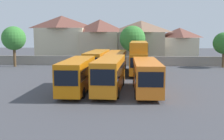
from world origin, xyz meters
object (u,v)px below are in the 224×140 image
Objects in this scene: tree_behind_wall at (224,43)px; house_terrace_left at (62,38)px; bus_3 at (146,74)px; house_terrace_centre at (100,40)px; bus_2 at (110,73)px; bus_4 at (97,61)px; tree_left_of_lot at (14,38)px; bus_1 at (77,73)px; bus_6 at (139,56)px; tree_right_of_lot at (132,39)px; house_terrace_far_right at (179,44)px; house_terrace_right at (141,41)px; bus_5 at (116,61)px.

house_terrace_left is at bearing 160.07° from tree_behind_wall.
house_terrace_centre reaches higher than bus_3.
bus_2 reaches higher than bus_4.
bus_1 is at bearing -53.17° from tree_left_of_lot.
tree_right_of_lot reaches higher than bus_6.
tree_behind_wall is (23.40, -10.50, -0.30)m from house_terrace_centre.
house_terrace_left is 8.88m from house_terrace_centre.
tree_left_of_lot is 0.97× the size of tree_right_of_lot.
tree_left_of_lot is at bearing -105.23° from bus_6.
bus_3 is 1.34× the size of house_terrace_far_right.
house_terrace_right is (1.03, 18.69, 1.79)m from bus_6.
tree_left_of_lot is at bearing -134.44° from bus_2.
bus_2 is at bearing -97.92° from house_terrace_right.
bus_6 is at bearing -17.31° from tree_left_of_lot.
house_terrace_left is (-13.31, 19.62, 3.26)m from bus_5.
house_terrace_far_right reaches higher than bus_6.
bus_3 is 1.60× the size of tree_behind_wall.
tree_right_of_lot is (7.13, -6.00, 0.40)m from house_terrace_centre.
bus_3 is 14.53m from bus_5.
bus_5 is 20.64m from tree_behind_wall.
bus_3 is 0.91× the size of house_terrace_left.
tree_behind_wall is at bearing -19.93° from house_terrace_left.
bus_4 is 1.14× the size of house_terrace_right.
bus_3 is 0.90× the size of bus_5.
bus_3 is at bearing -105.29° from house_terrace_far_right.
bus_4 is 25.97m from house_terrace_far_right.
house_terrace_far_right is (26.44, 0.36, -1.39)m from house_terrace_left.
house_terrace_far_right is (8.62, 1.38, -0.78)m from house_terrace_right.
bus_6 is (3.48, -0.10, 0.86)m from bus_5.
bus_6 reaches higher than bus_2.
bus_2 is at bearing -111.26° from house_terrace_far_right.
house_terrace_far_right reaches higher than tree_behind_wall.
house_terrace_left reaches higher than bus_4.
bus_5 is at bearing -55.85° from house_terrace_left.
tree_behind_wall reaches higher than bus_2.
bus_1 is at bearing -81.54° from bus_2.
bus_5 is 19.20m from house_terrace_centre.
bus_2 is 28.36m from tree_left_of_lot.
house_terrace_far_right reaches higher than bus_3.
bus_1 is 1.11× the size of house_terrace_centre.
bus_1 is 31.41m from tree_behind_wall.
bus_1 is at bearing -102.74° from tree_right_of_lot.
bus_1 reaches higher than bus_4.
tree_left_of_lot is (-19.14, 20.69, 3.18)m from bus_2.
house_terrace_centre is at bearing -154.59° from bus_6.
house_terrace_centre reaches higher than tree_behind_wall.
house_terrace_centre is (8.79, -1.17, -0.47)m from house_terrace_left.
bus_6 is 12.79m from tree_right_of_lot.
tree_behind_wall is at bearing 113.60° from bus_4.
bus_2 is 3.84m from bus_3.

